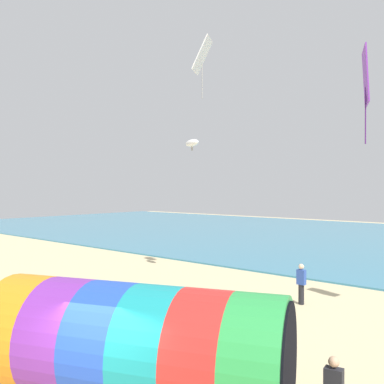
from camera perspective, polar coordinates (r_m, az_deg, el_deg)
The scene contains 5 objects.
giant_inflatable_tube at distance 10.41m, azimuth -7.50°, elevation -19.65°, with size 7.42×5.12×2.79m.
kite_purple_diamond at distance 11.17m, azimuth 22.15°, elevation 13.93°, with size 0.46×0.88×2.25m.
kite_white_parafoil at distance 23.93m, azimuth 0.00°, elevation 6.55°, with size 1.37×0.95×0.71m.
kite_white_diamond at distance 14.27m, azimuth 1.38°, elevation 17.67°, with size 0.83×0.95×1.91m.
bystander_near_water at distance 19.29m, azimuth 14.36°, elevation -11.74°, with size 0.37×0.24×1.74m.
Camera 1 is at (6.93, -4.50, 4.99)m, focal length 40.00 mm.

